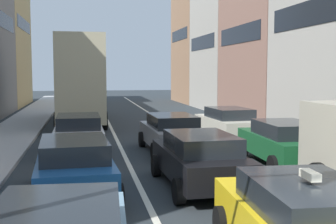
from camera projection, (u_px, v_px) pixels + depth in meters
sidewalk_left at (17, 129)px, 23.64m from camera, size 2.60×64.00×0.14m
lane_stripe_left at (111, 128)px, 24.57m from camera, size 0.16×60.00×0.01m
lane_stripe_right at (171, 127)px, 25.21m from camera, size 0.16×60.00×0.01m
building_row_right at (294, 28)px, 27.79m from camera, size 7.20×43.90×13.80m
taxi_centre_lane_front at (304, 224)px, 6.84m from camera, size 2.27×4.40×1.66m
sedan_centre_lane_second at (200, 159)px, 11.96m from camera, size 2.15×4.34×1.49m
wagon_left_lane_second at (74, 166)px, 11.05m from camera, size 2.24×4.39×1.49m
hatchback_centre_lane_third at (171, 132)px, 17.16m from camera, size 2.16×4.35×1.49m
sedan_left_lane_third at (79, 133)px, 17.01m from camera, size 2.09×4.32×1.49m
sedan_right_lane_behind_truck at (284, 142)px, 14.76m from camera, size 2.19×4.36×1.49m
wagon_right_lane_far at (228, 123)px, 20.33m from camera, size 2.26×4.40×1.49m
bus_mid_queue_primary at (80, 77)px, 26.51m from camera, size 2.87×10.52×5.06m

